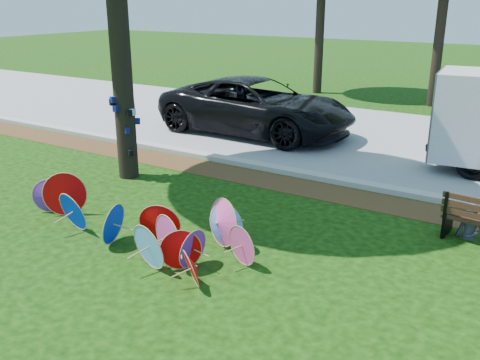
# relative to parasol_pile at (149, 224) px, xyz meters

# --- Properties ---
(ground) EXTENTS (90.00, 90.00, 0.00)m
(ground) POSITION_rel_parasol_pile_xyz_m (0.42, -0.66, -0.36)
(ground) COLOR black
(ground) RESTS_ON ground
(mulch_strip) EXTENTS (90.00, 1.00, 0.01)m
(mulch_strip) POSITION_rel_parasol_pile_xyz_m (0.42, 3.84, -0.36)
(mulch_strip) COLOR #472D16
(mulch_strip) RESTS_ON ground
(curb) EXTENTS (90.00, 0.30, 0.12)m
(curb) POSITION_rel_parasol_pile_xyz_m (0.42, 4.54, -0.30)
(curb) COLOR #B7B5AD
(curb) RESTS_ON ground
(street) EXTENTS (90.00, 8.00, 0.01)m
(street) POSITION_rel_parasol_pile_xyz_m (0.42, 8.69, -0.36)
(street) COLOR gray
(street) RESTS_ON ground
(parasol_pile) EXTENTS (4.80, 2.10, 0.83)m
(parasol_pile) POSITION_rel_parasol_pile_xyz_m (0.00, 0.00, 0.00)
(parasol_pile) COLOR #DE4593
(parasol_pile) RESTS_ON ground
(black_van) EXTENTS (5.91, 2.85, 1.62)m
(black_van) POSITION_rel_parasol_pile_xyz_m (-2.31, 7.47, 0.45)
(black_van) COLOR black
(black_van) RESTS_ON ground
(person_left) EXTENTS (0.49, 0.37, 1.21)m
(person_left) POSITION_rel_parasol_pile_xyz_m (4.44, 3.01, 0.24)
(person_left) COLOR #393B4F
(person_left) RESTS_ON ground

